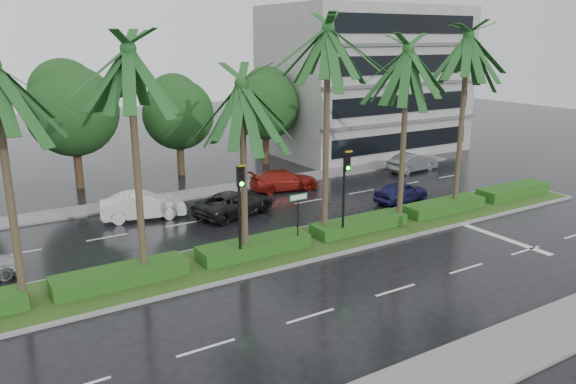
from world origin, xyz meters
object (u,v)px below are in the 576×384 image
car_red (284,180)px  street_sign (298,207)px  car_blue (401,192)px  car_white (143,206)px  car_grey (412,162)px  signal_median_left (240,199)px  car_darkgrey (234,203)px

car_red → street_sign: bearing=162.3°
car_blue → street_sign: bearing=103.1°
car_white → car_grey: size_ratio=1.09×
signal_median_left → car_white: signal_median_left is taller
car_darkgrey → car_grey: (15.78, 2.49, 0.01)m
signal_median_left → car_white: bearing=99.8°
car_white → car_red: 9.66m
car_grey → car_red: bearing=82.5°
street_sign → car_blue: street_sign is taller
car_darkgrey → car_red: car_darkgrey is taller
street_sign → car_white: street_sign is taller
car_white → car_red: (9.60, 1.06, -0.09)m
car_red → car_blue: car_red is taller
street_sign → car_blue: size_ratio=0.71×
car_red → car_grey: bearing=-82.5°
car_red → car_grey: 10.70m
signal_median_left → car_blue: (12.60, 3.70, -2.37)m
car_blue → car_grey: 8.26m
signal_median_left → car_white: size_ratio=0.97×
street_sign → car_blue: bearing=20.1°
car_grey → car_white: bearing=86.9°
car_white → car_blue: (14.10, -4.97, -0.11)m
car_white → car_darkgrey: 4.92m
car_darkgrey → car_red: (5.10, 3.04, -0.02)m
street_sign → car_darkgrey: size_ratio=0.54×
car_darkgrey → car_red: size_ratio=1.08×
car_grey → signal_median_left: bearing=111.5°
street_sign → car_blue: 10.33m
car_red → car_grey: (10.68, -0.55, 0.02)m
car_red → car_white: bearing=106.7°
signal_median_left → car_darkgrey: (3.00, 6.69, -2.33)m
signal_median_left → car_grey: 21.03m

